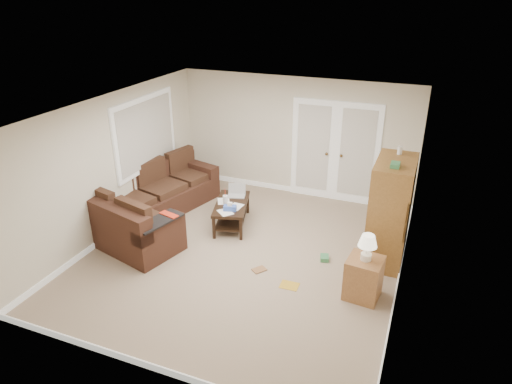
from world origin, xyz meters
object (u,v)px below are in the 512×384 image
at_px(sectional_sofa, 147,207).
at_px(side_cabinet, 364,275).
at_px(tv_armoire, 390,211).
at_px(coffee_table, 232,212).

height_order(sectional_sofa, side_cabinet, side_cabinet).
xyz_separation_m(sectional_sofa, tv_armoire, (4.32, 0.44, 0.52)).
bearing_deg(sectional_sofa, side_cabinet, 5.10).
bearing_deg(coffee_table, side_cabinet, -41.79).
relative_size(sectional_sofa, side_cabinet, 3.25).
xyz_separation_m(sectional_sofa, side_cabinet, (4.16, -0.73, 0.01)).
distance_m(sectional_sofa, tv_armoire, 4.38).
bearing_deg(side_cabinet, tv_armoire, 87.71).
relative_size(coffee_table, tv_armoire, 0.67).
bearing_deg(tv_armoire, side_cabinet, -97.71).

